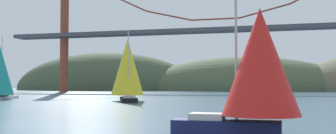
% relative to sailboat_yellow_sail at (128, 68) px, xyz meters
% --- Properties ---
extents(ground_plane, '(360.00, 360.00, 0.00)m').
position_rel_sailboat_yellow_sail_xyz_m(ground_plane, '(5.60, -35.70, -5.28)').
color(ground_plane, '#426075').
extents(headland_left, '(83.93, 44.00, 32.82)m').
position_rel_sailboat_yellow_sail_xyz_m(headland_left, '(-49.40, 99.30, -5.28)').
color(headland_left, '#425138').
rests_on(headland_left, ground_plane).
extents(headland_center, '(87.05, 44.00, 26.82)m').
position_rel_sailboat_yellow_sail_xyz_m(headland_center, '(10.60, 99.30, -5.28)').
color(headland_center, '#4C5B3D').
rests_on(headland_center, ground_plane).
extents(suspension_bridge, '(139.32, 6.00, 44.15)m').
position_rel_sailboat_yellow_sail_xyz_m(suspension_bridge, '(5.60, 59.30, 15.19)').
color(suspension_bridge, brown).
rests_on(suspension_bridge, ground_plane).
extents(sailboat_yellow_sail, '(7.34, 10.11, 11.14)m').
position_rel_sailboat_yellow_sail_xyz_m(sailboat_yellow_sail, '(0.00, 0.00, 0.00)').
color(sailboat_yellow_sail, black).
rests_on(sailboat_yellow_sail, ground_plane).
extents(sailboat_red_spinnaker, '(7.05, 4.38, 7.59)m').
position_rel_sailboat_yellow_sail_xyz_m(sailboat_red_spinnaker, '(21.99, -37.47, -1.53)').
color(sailboat_red_spinnaker, '#191E4C').
rests_on(sailboat_red_spinnaker, ground_plane).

